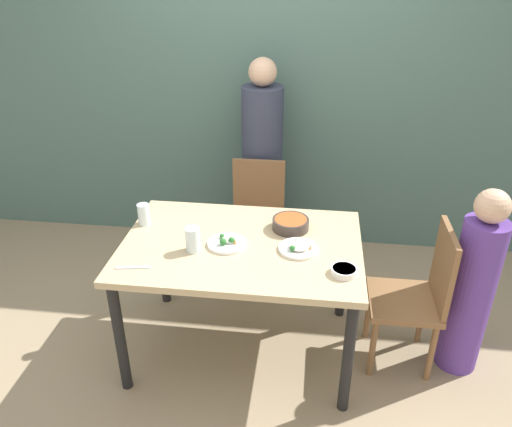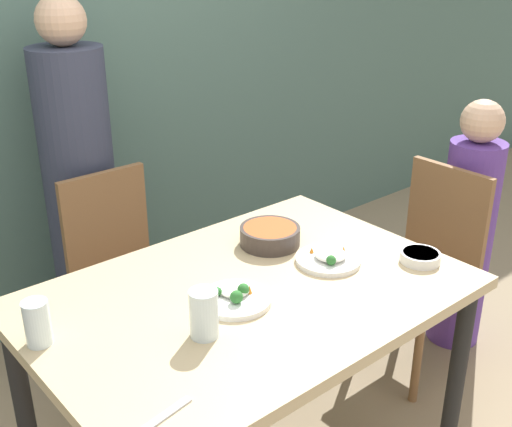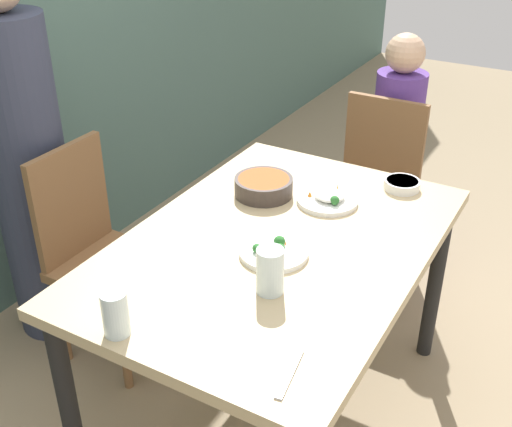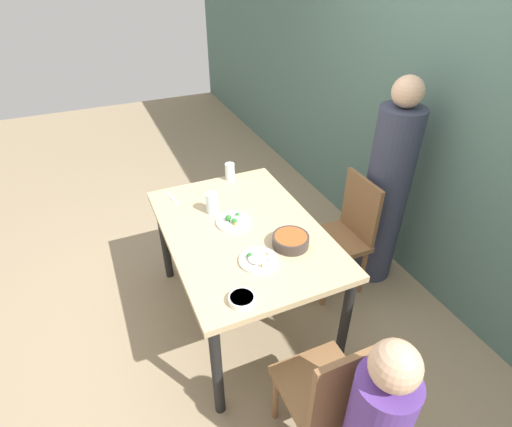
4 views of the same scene
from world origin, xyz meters
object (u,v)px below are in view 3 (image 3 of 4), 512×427
(person_adult, at_px, (30,176))
(plate_rice_adult, at_px, (274,250))
(chair_child_spot, at_px, (371,191))
(glass_water_tall, at_px, (270,271))
(bowl_curry, at_px, (264,186))
(person_child, at_px, (393,157))
(chair_adult_spot, at_px, (98,249))

(person_adult, height_order, plate_rice_adult, person_adult)
(chair_child_spot, distance_m, plate_rice_adult, 1.13)
(person_adult, distance_m, glass_water_tall, 1.26)
(chair_child_spot, xyz_separation_m, bowl_curry, (-0.75, 0.17, 0.32))
(person_child, bearing_deg, bowl_curry, 170.98)
(bowl_curry, height_order, glass_water_tall, glass_water_tall)
(chair_adult_spot, relative_size, bowl_curry, 4.20)
(person_adult, bearing_deg, chair_child_spot, -46.80)
(chair_child_spot, distance_m, person_child, 0.30)
(person_adult, relative_size, plate_rice_adult, 7.18)
(chair_child_spot, xyz_separation_m, person_child, (0.29, -0.00, 0.06))
(glass_water_tall, bearing_deg, plate_rice_adult, 25.28)
(chair_child_spot, xyz_separation_m, person_adult, (-1.03, 1.09, 0.25))
(chair_adult_spot, xyz_separation_m, person_child, (1.32, -0.77, 0.06))
(chair_child_spot, height_order, bowl_curry, chair_child_spot)
(chair_child_spot, distance_m, bowl_curry, 0.83)
(chair_adult_spot, xyz_separation_m, glass_water_tall, (-0.24, -0.92, 0.35))
(person_adult, distance_m, bowl_curry, 0.97)
(chair_child_spot, height_order, person_adult, person_adult)
(chair_child_spot, height_order, plate_rice_adult, chair_child_spot)
(person_adult, xyz_separation_m, glass_water_tall, (-0.24, -1.24, 0.10))
(chair_child_spot, relative_size, plate_rice_adult, 4.11)
(chair_child_spot, xyz_separation_m, glass_water_tall, (-1.27, -0.14, 0.35))
(chair_adult_spot, bearing_deg, person_child, -30.37)
(plate_rice_adult, bearing_deg, person_child, 2.52)
(chair_child_spot, bearing_deg, plate_rice_adult, -86.82)
(person_adult, bearing_deg, plate_rice_adult, -93.12)
(person_child, bearing_deg, glass_water_tall, -174.73)
(bowl_curry, bearing_deg, person_child, -9.02)
(bowl_curry, bearing_deg, chair_child_spot, -12.40)
(person_child, height_order, plate_rice_adult, person_child)
(chair_adult_spot, bearing_deg, bowl_curry, -65.51)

